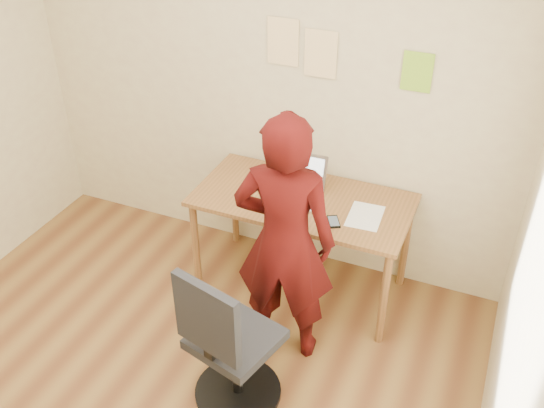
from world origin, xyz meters
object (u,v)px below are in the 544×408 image
at_px(phone, 334,222).
at_px(person, 285,242).
at_px(office_chair, 228,350).
at_px(laptop, 296,187).
at_px(desk, 302,209).

bearing_deg(phone, person, -142.82).
bearing_deg(office_chair, person, 93.06).
relative_size(phone, office_chair, 0.15).
bearing_deg(office_chair, laptop, 107.11).
relative_size(desk, office_chair, 1.45).
bearing_deg(person, phone, -123.09).
height_order(office_chair, person, person).
bearing_deg(laptop, person, -74.73).
bearing_deg(phone, desk, 117.83).
xyz_separation_m(desk, office_chair, (-0.01, -1.09, -0.24)).
height_order(desk, office_chair, office_chair).
bearing_deg(desk, person, -80.15).
bearing_deg(desk, phone, -33.84).
bearing_deg(person, laptop, -83.44).
distance_m(laptop, person, 0.60).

